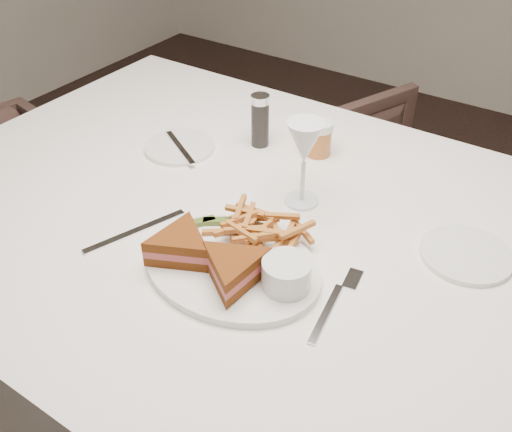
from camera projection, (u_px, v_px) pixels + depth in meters
The scene contains 3 objects.
table at pixel (268, 353), 1.30m from camera, with size 1.52×1.02×0.75m, color white.
chair_far at pixel (405, 201), 1.89m from camera, with size 0.61×0.57×0.63m, color #49332D.
table_setting at pixel (257, 222), 1.02m from camera, with size 0.82×0.62×0.18m.
Camera 1 is at (0.19, -0.56, 1.41)m, focal length 40.00 mm.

